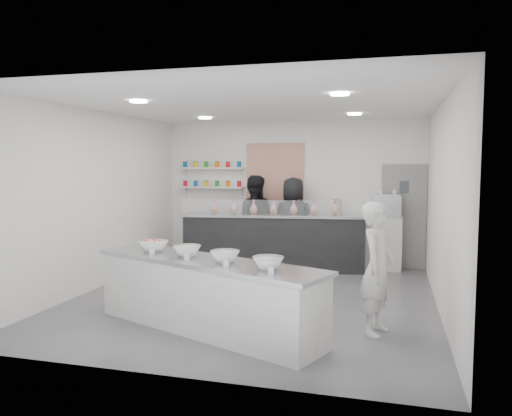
{
  "coord_description": "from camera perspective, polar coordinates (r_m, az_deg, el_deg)",
  "views": [
    {
      "loc": [
        2.05,
        -7.41,
        2.11
      ],
      "look_at": [
        -0.07,
        0.4,
        1.39
      ],
      "focal_mm": 35.0,
      "sensor_mm": 36.0,
      "label": 1
    }
  ],
  "objects": [
    {
      "name": "floor",
      "position": [
        7.97,
        -0.27,
        -10.29
      ],
      "size": [
        6.0,
        6.0,
        0.0
      ],
      "primitive_type": "plane",
      "color": "#515156",
      "rests_on": "ground"
    },
    {
      "name": "cup_stacks",
      "position": [
        10.28,
        9.28,
        0.17
      ],
      "size": [
        0.24,
        0.24,
        0.3
      ],
      "primitive_type": null,
      "color": "tan",
      "rests_on": "espresso_ledge"
    },
    {
      "name": "cookie_bags",
      "position": [
        9.91,
        2.02,
        0.1
      ],
      "size": [
        2.55,
        0.51,
        0.28
      ],
      "primitive_type": null,
      "rotation": [
        0.0,
        0.0,
        0.14
      ],
      "color": "#CE77AD",
      "rests_on": "back_bar"
    },
    {
      "name": "downlight_0",
      "position": [
        7.33,
        -13.3,
        11.75
      ],
      "size": [
        0.24,
        0.24,
        0.02
      ],
      "primitive_type": "cylinder",
      "color": "white",
      "rests_on": "ceiling"
    },
    {
      "name": "left_wall",
      "position": [
        8.85,
        -17.71,
        0.87
      ],
      "size": [
        0.0,
        6.0,
        6.0
      ],
      "primitive_type": "plane",
      "rotation": [
        1.57,
        0.0,
        1.57
      ],
      "color": "white",
      "rests_on": "floor"
    },
    {
      "name": "downlight_1",
      "position": [
        6.5,
        9.55,
        12.69
      ],
      "size": [
        0.24,
        0.24,
        0.02
      ],
      "primitive_type": "cylinder",
      "color": "white",
      "rests_on": "ceiling"
    },
    {
      "name": "sneeze_guard",
      "position": [
        9.6,
        1.86,
        0.02
      ],
      "size": [
        3.52,
        0.51,
        0.3
      ],
      "primitive_type": "cube",
      "rotation": [
        0.0,
        0.0,
        0.14
      ],
      "color": "white",
      "rests_on": "back_bar"
    },
    {
      "name": "back_door",
      "position": [
        10.43,
        16.49,
        -0.98
      ],
      "size": [
        0.88,
        0.04,
        2.1
      ],
      "primitive_type": "cube",
      "color": "gray",
      "rests_on": "floor"
    },
    {
      "name": "espresso_ledge",
      "position": [
        10.32,
        12.27,
        -3.77
      ],
      "size": [
        1.48,
        0.47,
        1.1
      ],
      "primitive_type": "cube",
      "color": "silver",
      "rests_on": "floor"
    },
    {
      "name": "ceiling",
      "position": [
        7.74,
        -0.28,
        11.67
      ],
      "size": [
        6.0,
        6.0,
        0.0
      ],
      "primitive_type": "plane",
      "rotation": [
        3.14,
        0.0,
        0.0
      ],
      "color": "white",
      "rests_on": "floor"
    },
    {
      "name": "woman_prep",
      "position": [
        6.38,
        13.69,
        -6.72
      ],
      "size": [
        0.52,
        0.68,
        1.65
      ],
      "primitive_type": "imported",
      "rotation": [
        0.0,
        0.0,
        1.34
      ],
      "color": "silver",
      "rests_on": "floor"
    },
    {
      "name": "prep_counter",
      "position": [
        6.44,
        -5.76,
        -9.85
      ],
      "size": [
        3.38,
        1.96,
        0.91
      ],
      "primitive_type": "cube",
      "rotation": [
        0.0,
        0.0,
        -0.39
      ],
      "color": "silver",
      "rests_on": "floor"
    },
    {
      "name": "downlight_3",
      "position": [
        9.07,
        11.2,
        10.47
      ],
      "size": [
        0.24,
        0.24,
        0.02
      ],
      "primitive_type": "cylinder",
      "color": "white",
      "rests_on": "ceiling"
    },
    {
      "name": "preserve_jars",
      "position": [
        10.97,
        -5.09,
        3.84
      ],
      "size": [
        1.45,
        0.1,
        0.56
      ],
      "primitive_type": null,
      "color": "red",
      "rests_on": "jar_shelf_lower"
    },
    {
      "name": "label_cards",
      "position": [
        5.84,
        -5.7,
        -6.46
      ],
      "size": [
        2.01,
        0.04,
        0.07
      ],
      "primitive_type": null,
      "color": "white",
      "rests_on": "prep_counter"
    },
    {
      "name": "jar_shelf_lower",
      "position": [
        11.0,
        -5.04,
        2.38
      ],
      "size": [
        1.45,
        0.22,
        0.04
      ],
      "primitive_type": "cube",
      "color": "silver",
      "rests_on": "back_wall"
    },
    {
      "name": "back_bar",
      "position": [
        9.99,
        2.01,
        -3.88
      ],
      "size": [
        3.66,
        1.16,
        1.12
      ],
      "primitive_type": "cube",
      "rotation": [
        0.0,
        0.0,
        0.14
      ],
      "color": "black",
      "rests_on": "floor"
    },
    {
      "name": "right_wall",
      "position": [
        7.46,
        20.52,
        0.05
      ],
      "size": [
        0.0,
        6.0,
        6.0
      ],
      "primitive_type": "plane",
      "rotation": [
        1.57,
        0.0,
        -1.57
      ],
      "color": "white",
      "rests_on": "floor"
    },
    {
      "name": "back_wall",
      "position": [
        10.62,
        4.05,
        1.75
      ],
      "size": [
        5.5,
        0.0,
        5.5
      ],
      "primitive_type": "plane",
      "rotation": [
        1.57,
        0.0,
        0.0
      ],
      "color": "white",
      "rests_on": "floor"
    },
    {
      "name": "espresso_machine",
      "position": [
        10.22,
        14.78,
        0.33
      ],
      "size": [
        0.53,
        0.36,
        0.4
      ],
      "primitive_type": "cube",
      "color": "#93969E",
      "rests_on": "espresso_ledge"
    },
    {
      "name": "jar_shelf_upper",
      "position": [
        10.98,
        -5.06,
        4.57
      ],
      "size": [
        1.45,
        0.22,
        0.04
      ],
      "primitive_type": "cube",
      "color": "silver",
      "rests_on": "back_wall"
    },
    {
      "name": "downlight_2",
      "position": [
        9.68,
        -5.83,
        10.19
      ],
      "size": [
        0.24,
        0.24,
        0.02
      ],
      "primitive_type": "cylinder",
      "color": "white",
      "rests_on": "ceiling"
    },
    {
      "name": "prep_bowls",
      "position": [
        6.32,
        -5.8,
        -5.22
      ],
      "size": [
        2.32,
        1.3,
        0.15
      ],
      "primitive_type": null,
      "rotation": [
        0.0,
        0.0,
        -0.39
      ],
      "color": "white",
      "rests_on": "prep_counter"
    },
    {
      "name": "pattern_panel",
      "position": [
        10.66,
        2.18,
        4.19
      ],
      "size": [
        1.25,
        0.03,
        1.2
      ],
      "primitive_type": "cube",
      "color": "#A22E0C",
      "rests_on": "back_wall"
    },
    {
      "name": "staff_left",
      "position": [
        10.36,
        -0.28,
        -1.43
      ],
      "size": [
        1.02,
        0.86,
        1.88
      ],
      "primitive_type": "imported",
      "rotation": [
        0.0,
        0.0,
        3.32
      ],
      "color": "black",
      "rests_on": "floor"
    },
    {
      "name": "staff_right",
      "position": [
        10.26,
        4.26,
        -1.61
      ],
      "size": [
        0.91,
        0.61,
        1.84
      ],
      "primitive_type": "imported",
      "rotation": [
        0.0,
        0.0,
        3.12
      ],
      "color": "black",
      "rests_on": "floor"
    }
  ]
}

